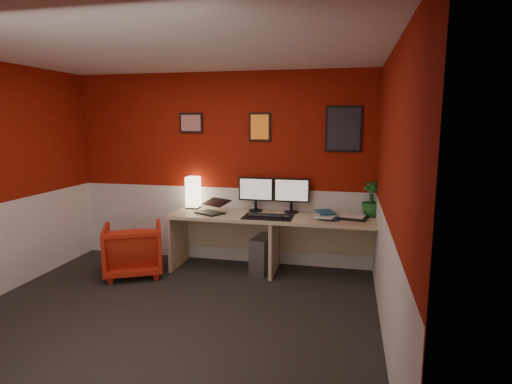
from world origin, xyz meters
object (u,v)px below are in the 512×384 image
object	(u,v)px
monitor_right	(292,190)
shoji_lamp	(193,193)
pc_tower	(263,254)
potted_plant	(372,199)
desk	(274,244)
laptop	(210,205)
monitor_left	(256,189)
armchair	(133,249)
zen_tray	(351,217)

from	to	relation	value
monitor_right	shoji_lamp	bearing A→B (deg)	179.95
pc_tower	potted_plant	bearing A→B (deg)	18.89
desk	potted_plant	bearing A→B (deg)	10.46
shoji_lamp	monitor_right	size ratio (longest dim) A/B	0.69
laptop	monitor_right	world-z (taller)	monitor_right
monitor_right	pc_tower	bearing A→B (deg)	-147.31
laptop	pc_tower	size ratio (longest dim) A/B	0.73
monitor_left	monitor_right	xyz separation A→B (m)	(0.46, 0.00, 0.00)
desk	armchair	distance (m)	1.74
monitor_left	zen_tray	bearing A→B (deg)	-8.37
shoji_lamp	potted_plant	size ratio (longest dim) A/B	0.94
monitor_left	armchair	size ratio (longest dim) A/B	0.84
shoji_lamp	zen_tray	distance (m)	2.07
desk	pc_tower	bearing A→B (deg)	175.17
laptop	potted_plant	distance (m)	1.98
monitor_left	monitor_right	distance (m)	0.46
pc_tower	armchair	size ratio (longest dim) A/B	0.65
monitor_right	potted_plant	bearing A→B (deg)	-0.33
laptop	pc_tower	bearing A→B (deg)	35.22
desk	armchair	world-z (taller)	desk
monitor_right	zen_tray	distance (m)	0.81
shoji_lamp	pc_tower	world-z (taller)	shoji_lamp
monitor_left	monitor_right	size ratio (longest dim) A/B	1.00
monitor_right	laptop	bearing A→B (deg)	-164.43
laptop	monitor_left	xyz separation A→B (m)	(0.53, 0.27, 0.18)
monitor_right	armchair	world-z (taller)	monitor_right
zen_tray	pc_tower	size ratio (longest dim) A/B	0.78
pc_tower	shoji_lamp	bearing A→B (deg)	178.29
desk	zen_tray	xyz separation A→B (m)	(0.92, 0.04, 0.38)
potted_plant	armchair	bearing A→B (deg)	-167.43
laptop	pc_tower	xyz separation A→B (m)	(0.67, 0.07, -0.61)
desk	monitor_left	distance (m)	0.75
monitor_left	armchair	distance (m)	1.70
monitor_left	pc_tower	distance (m)	0.83
zen_tray	potted_plant	world-z (taller)	potted_plant
pc_tower	armchair	xyz separation A→B (m)	(-1.54, -0.43, 0.09)
desk	pc_tower	xyz separation A→B (m)	(-0.14, 0.01, -0.14)
laptop	potted_plant	xyz separation A→B (m)	(1.96, 0.27, 0.10)
potted_plant	pc_tower	size ratio (longest dim) A/B	0.94
monitor_left	zen_tray	size ratio (longest dim) A/B	1.66
shoji_lamp	pc_tower	distance (m)	1.23
desk	armchair	xyz separation A→B (m)	(-1.69, -0.42, -0.05)
laptop	zen_tray	distance (m)	1.74
monitor_left	armchair	world-z (taller)	monitor_left
zen_tray	potted_plant	distance (m)	0.35
monitor_left	zen_tray	distance (m)	1.25
monitor_right	pc_tower	distance (m)	0.88
armchair	desk	bearing A→B (deg)	167.25
shoji_lamp	laptop	bearing A→B (deg)	-40.41
shoji_lamp	monitor_right	bearing A→B (deg)	-0.05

